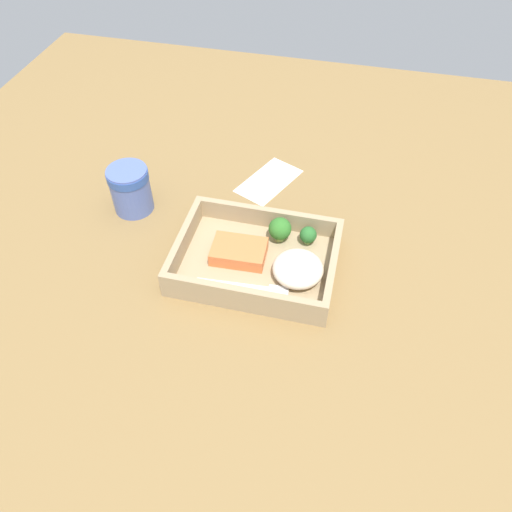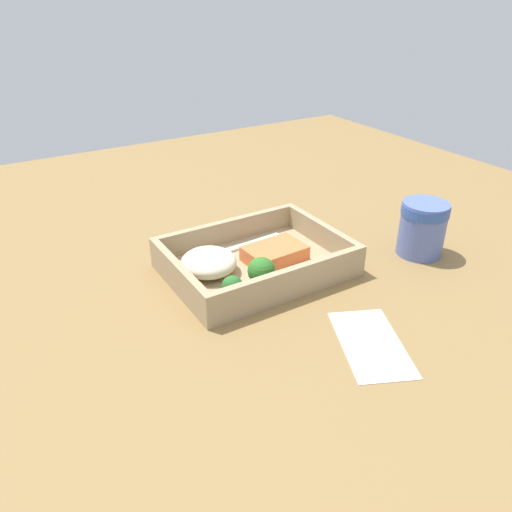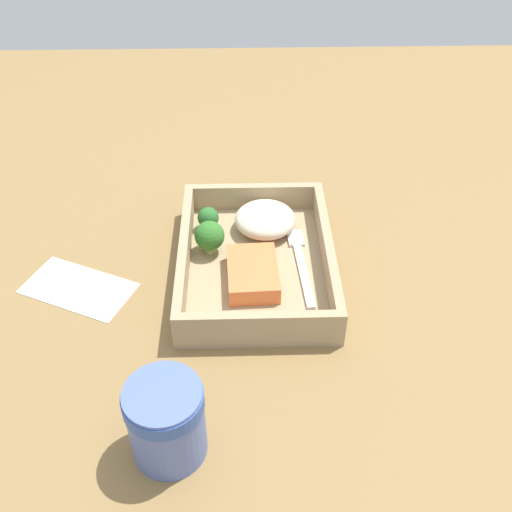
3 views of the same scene
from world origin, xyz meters
TOP-DOWN VIEW (x-y plane):
  - ground_plane at (0.00, 0.00)cm, footprint 160.00×160.00cm
  - takeout_tray at (0.00, 0.00)cm, footprint 27.93×20.55cm
  - tray_rim at (0.00, 0.00)cm, footprint 27.93×20.55cm
  - salmon_fillet at (-3.24, 0.53)cm, footprint 9.82×6.99cm
  - mashed_potatoes at (7.70, -1.54)cm, footprint 8.72×8.82cm
  - broccoli_floret_1 at (2.94, 6.33)cm, footprint 4.16×4.16cm
  - broccoli_floret_2 at (8.08, 6.73)cm, footprint 3.10×3.10cm
  - fork at (0.16, -6.14)cm, footprint 15.88×2.72cm
  - paper_cup at (-27.17, 9.55)cm, footprint 7.89×7.89cm
  - receipt_slip at (-2.92, 23.88)cm, footprint 13.10×16.43cm

SIDE VIEW (x-z plane):
  - ground_plane at x=0.00cm, z-range -2.00..0.00cm
  - receipt_slip at x=-2.92cm, z-range 0.00..0.24cm
  - takeout_tray at x=0.00cm, z-range 0.00..1.20cm
  - fork at x=0.16cm, z-range 1.20..1.64cm
  - salmon_fillet at x=-3.24cm, z-range 1.20..3.73cm
  - mashed_potatoes at x=7.70cm, z-range 1.20..4.94cm
  - broccoli_floret_2 at x=8.08cm, z-range 1.38..4.98cm
  - tray_rim at x=0.00cm, z-range 1.20..5.18cm
  - broccoli_floret_1 at x=2.94cm, z-range 1.46..6.35cm
  - paper_cup at x=-27.17cm, z-range 0.55..9.94cm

